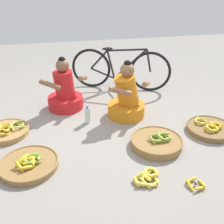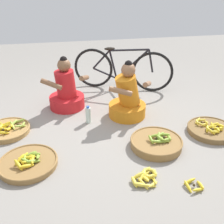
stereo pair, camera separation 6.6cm
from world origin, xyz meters
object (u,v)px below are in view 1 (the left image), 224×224
at_px(banana_basket_front_center, 210,128).
at_px(banana_basket_near_bicycle, 157,142).
at_px(vendor_woman_front, 127,99).
at_px(bicycle_leaning, 120,69).
at_px(vendor_woman_behind, 65,92).
at_px(banana_basket_mid_right, 29,164).
at_px(loose_bananas_front_right, 196,184).
at_px(water_bottle, 88,115).
at_px(banana_basket_back_right, 6,131).
at_px(loose_bananas_front_left, 148,177).

height_order(banana_basket_front_center, banana_basket_near_bicycle, banana_basket_near_bicycle).
distance_m(vendor_woman_front, bicycle_leaning, 0.99).
bearing_deg(vendor_woman_behind, banana_basket_front_center, -31.27).
bearing_deg(banana_basket_mid_right, banana_basket_front_center, 6.08).
height_order(vendor_woman_behind, loose_bananas_front_right, vendor_woman_behind).
relative_size(bicycle_leaning, water_bottle, 6.50).
bearing_deg(vendor_woman_front, banana_basket_back_right, -174.82).
bearing_deg(loose_bananas_front_left, banana_basket_near_bicycle, 60.84).
xyz_separation_m(vendor_woman_behind, banana_basket_back_right, (-0.79, -0.59, -0.21)).
bearing_deg(vendor_woman_front, bicycle_leaning, 81.67).
bearing_deg(bicycle_leaning, banana_basket_near_bicycle, -89.60).
distance_m(bicycle_leaning, water_bottle, 1.30).
distance_m(banana_basket_front_center, loose_bananas_front_right, 1.10).
height_order(banana_basket_mid_right, banana_basket_back_right, banana_basket_back_right).
height_order(banana_basket_near_bicycle, banana_basket_mid_right, banana_basket_near_bicycle).
xyz_separation_m(banana_basket_back_right, loose_bananas_front_right, (1.90, -1.36, -0.02)).
relative_size(banana_basket_near_bicycle, banana_basket_back_right, 1.07).
distance_m(banana_basket_near_bicycle, water_bottle, 1.02).
bearing_deg(loose_bananas_front_right, banana_basket_back_right, 144.38).
bearing_deg(bicycle_leaning, banana_basket_front_center, -63.43).
relative_size(vendor_woman_front, water_bottle, 3.32).
height_order(bicycle_leaning, water_bottle, bicycle_leaning).
distance_m(vendor_woman_behind, banana_basket_near_bicycle, 1.59).
distance_m(vendor_woman_behind, bicycle_leaning, 1.11).
distance_m(banana_basket_mid_right, loose_bananas_front_left, 1.24).
bearing_deg(vendor_woman_behind, banana_basket_mid_right, -109.66).
bearing_deg(vendor_woman_front, loose_bananas_front_right, -79.29).
bearing_deg(vendor_woman_front, water_bottle, -171.62).
bearing_deg(banana_basket_back_right, loose_bananas_front_left, -38.38).
distance_m(banana_basket_front_center, loose_bananas_front_left, 1.28).
xyz_separation_m(banana_basket_near_bicycle, banana_basket_back_right, (-1.77, 0.66, -0.01)).
xyz_separation_m(banana_basket_mid_right, banana_basket_back_right, (-0.32, 0.73, 0.00)).
bearing_deg(water_bottle, loose_bananas_front_right, -59.19).
height_order(banana_basket_front_center, loose_bananas_front_left, banana_basket_front_center).
bearing_deg(loose_bananas_front_left, loose_bananas_front_right, -24.23).
relative_size(vendor_woman_behind, water_bottle, 3.21).
bearing_deg(banana_basket_near_bicycle, bicycle_leaning, 90.40).
xyz_separation_m(loose_bananas_front_right, water_bottle, (-0.85, 1.43, 0.09)).
relative_size(banana_basket_front_center, water_bottle, 2.45).
bearing_deg(banana_basket_back_right, water_bottle, 3.44).
xyz_separation_m(loose_bananas_front_left, water_bottle, (-0.43, 1.24, 0.08)).
bearing_deg(loose_bananas_front_right, vendor_woman_front, 100.71).
bearing_deg(bicycle_leaning, loose_bananas_front_right, -86.70).
bearing_deg(banana_basket_front_center, banana_basket_near_bicycle, -168.30).
relative_size(vendor_woman_behind, banana_basket_mid_right, 1.26).
bearing_deg(banana_basket_mid_right, loose_bananas_front_left, -20.94).
distance_m(vendor_woman_front, banana_basket_mid_right, 1.58).
xyz_separation_m(vendor_woman_front, vendor_woman_behind, (-0.83, 0.44, -0.01)).
relative_size(banana_basket_front_center, banana_basket_back_right, 1.05).
relative_size(banana_basket_near_bicycle, loose_bananas_front_left, 2.02).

